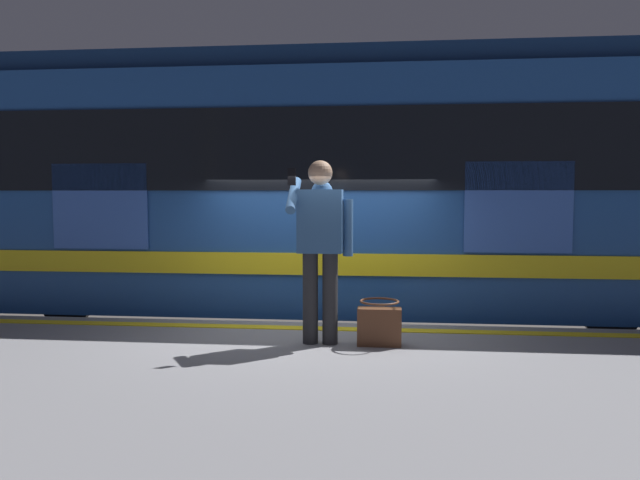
{
  "coord_description": "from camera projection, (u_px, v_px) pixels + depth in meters",
  "views": [
    {
      "loc": [
        -0.7,
        6.36,
        2.35
      ],
      "look_at": [
        -0.06,
        0.3,
        1.88
      ],
      "focal_mm": 34.38,
      "sensor_mm": 36.0,
      "label": 1
    }
  ],
  "objects": [
    {
      "name": "platform",
      "position": [
        274.0,
        479.0,
        3.99
      ],
      "size": [
        16.32,
        5.1,
        0.98
      ],
      "primitive_type": "cube",
      "color": "gray",
      "rests_on": "ground"
    },
    {
      "name": "passenger",
      "position": [
        320.0,
        236.0,
        5.51
      ],
      "size": [
        0.57,
        0.55,
        1.66
      ],
      "color": "#262628",
      "rests_on": "platform"
    },
    {
      "name": "ground_plane",
      "position": [
        317.0,
        413.0,
        6.56
      ],
      "size": [
        24.48,
        24.48,
        0.0
      ],
      "primitive_type": "plane",
      "color": "#4C4742"
    },
    {
      "name": "track_rail_near",
      "position": [
        327.0,
        376.0,
        7.63
      ],
      "size": [
        21.22,
        0.08,
        0.16
      ],
      "primitive_type": "cube",
      "color": "slate",
      "rests_on": "ground"
    },
    {
      "name": "handbag",
      "position": [
        379.0,
        324.0,
        5.49
      ],
      "size": [
        0.39,
        0.35,
        0.41
      ],
      "color": "#59331E",
      "rests_on": "platform"
    },
    {
      "name": "safety_line",
      "position": [
        314.0,
        328.0,
        6.18
      ],
      "size": [
        15.99,
        0.16,
        0.01
      ],
      "primitive_type": "cube",
      "color": "yellow",
      "rests_on": "platform"
    },
    {
      "name": "track_rail_far",
      "position": [
        336.0,
        347.0,
        9.05
      ],
      "size": [
        21.22,
        0.08,
        0.16
      ],
      "primitive_type": "cube",
      "color": "slate",
      "rests_on": "ground"
    },
    {
      "name": "train_carriage",
      "position": [
        317.0,
        186.0,
        8.18
      ],
      "size": [
        13.12,
        3.11,
        3.82
      ],
      "color": "#1E478C",
      "rests_on": "ground"
    }
  ]
}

